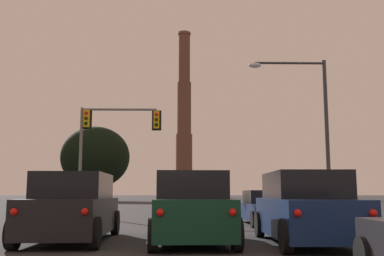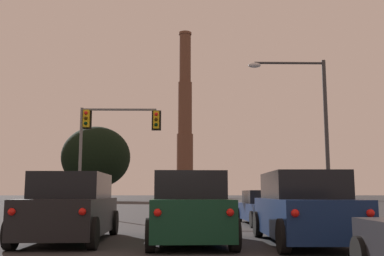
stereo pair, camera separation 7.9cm
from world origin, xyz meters
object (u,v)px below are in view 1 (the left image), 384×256
(suv_left_lane_second, at_px, (73,208))
(smokestack, at_px, (184,131))
(suv_center_lane_second, at_px, (190,208))
(traffic_light_overhead_left, at_px, (107,133))
(suv_right_lane_second, at_px, (306,209))
(street_lamp, at_px, (313,118))
(sedan_right_lane_front, at_px, (266,208))

(suv_left_lane_second, xyz_separation_m, smokestack, (3.58, 119.87, 18.85))
(suv_center_lane_second, distance_m, smokestack, 121.80)
(traffic_light_overhead_left, distance_m, smokestack, 106.65)
(suv_right_lane_second, relative_size, street_lamp, 0.62)
(sedan_right_lane_front, bearing_deg, suv_center_lane_second, -116.59)
(sedan_right_lane_front, height_order, street_lamp, street_lamp)
(smokestack, bearing_deg, suv_right_lane_second, -88.73)
(suv_center_lane_second, bearing_deg, suv_right_lane_second, -9.43)
(street_lamp, height_order, smokestack, smokestack)
(sedan_right_lane_front, height_order, smokestack, smokestack)
(suv_right_lane_second, height_order, suv_left_lane_second, same)
(traffic_light_overhead_left, bearing_deg, suv_center_lane_second, -72.13)
(suv_left_lane_second, xyz_separation_m, street_lamp, (9.47, 9.07, 4.09))
(street_lamp, bearing_deg, suv_left_lane_second, -136.25)
(suv_left_lane_second, distance_m, suv_center_lane_second, 3.28)
(suv_right_lane_second, xyz_separation_m, suv_center_lane_second, (-3.00, 0.39, 0.00))
(traffic_light_overhead_left, relative_size, smokestack, 0.13)
(suv_center_lane_second, height_order, smokestack, smokestack)
(suv_center_lane_second, bearing_deg, suv_left_lane_second, 169.79)
(traffic_light_overhead_left, distance_m, street_lamp, 12.23)
(suv_center_lane_second, height_order, street_lamp, street_lamp)
(sedan_right_lane_front, distance_m, smokestack, 114.88)
(sedan_right_lane_front, relative_size, suv_center_lane_second, 0.95)
(suv_left_lane_second, distance_m, smokestack, 121.39)
(smokestack, bearing_deg, street_lamp, -86.95)
(suv_right_lane_second, height_order, street_lamp, street_lamp)
(sedan_right_lane_front, xyz_separation_m, smokestack, (-3.03, 113.25, 19.08))
(suv_center_lane_second, relative_size, smokestack, 0.10)
(suv_right_lane_second, distance_m, suv_left_lane_second, 6.31)
(suv_left_lane_second, xyz_separation_m, traffic_light_overhead_left, (-1.54, 14.38, 4.03))
(suv_left_lane_second, relative_size, traffic_light_overhead_left, 0.76)
(suv_right_lane_second, bearing_deg, traffic_light_overhead_left, 118.32)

